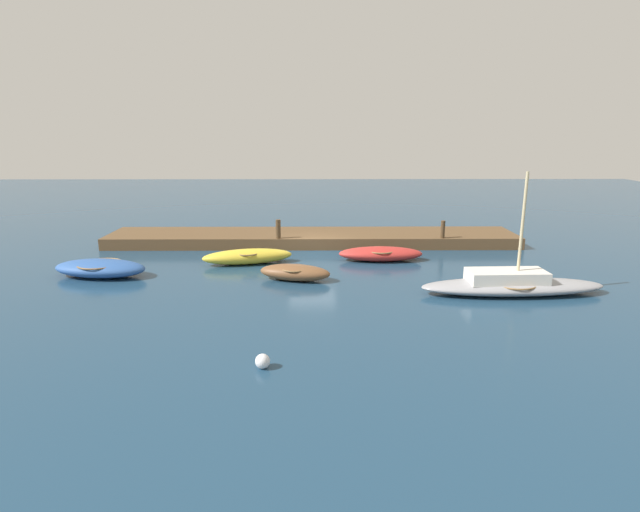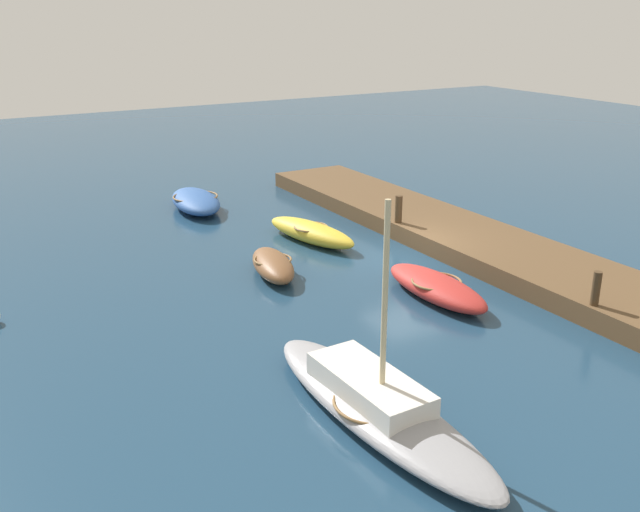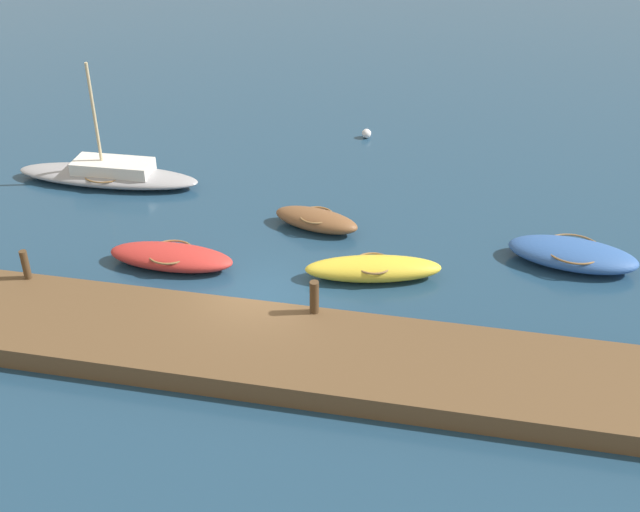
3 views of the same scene
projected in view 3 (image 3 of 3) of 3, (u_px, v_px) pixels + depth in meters
name	position (u px, v px, depth m)	size (l,w,h in m)	color
ground_plane	(262.00, 303.00, 24.28)	(84.00, 84.00, 0.00)	navy
dock_platform	(238.00, 346.00, 21.99)	(23.37, 3.66, 0.64)	brown
rowboat_red	(171.00, 257.00, 25.90)	(4.22, 1.53, 0.70)	#B72D28
rowboat_yellow	(373.00, 268.00, 25.27)	(4.56, 2.15, 0.74)	gold
sailboat_grey	(109.00, 174.00, 31.09)	(7.47, 2.05, 4.89)	#939399
rowboat_brown	(316.00, 220.00, 28.02)	(3.34, 1.87, 0.71)	brown
motorboat_blue	(573.00, 254.00, 25.98)	(4.40, 2.40, 0.77)	#2D569E
mooring_post_west	(25.00, 265.00, 24.08)	(0.23, 0.23, 0.97)	#47331E
mooring_post_mid_west	(314.00, 297.00, 22.55)	(0.27, 0.27, 1.04)	#47331E
marker_buoy	(366.00, 133.00, 35.00)	(0.42, 0.42, 0.42)	silver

